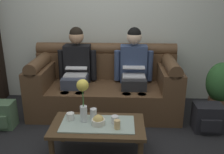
% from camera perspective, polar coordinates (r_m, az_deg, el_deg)
% --- Properties ---
extents(back_wall_patterned, '(6.00, 0.12, 2.90)m').
position_cam_1_polar(back_wall_patterned, '(3.92, -1.16, 15.61)').
color(back_wall_patterned, silver).
rests_on(back_wall_patterned, ground_plane).
extents(couch, '(2.09, 0.88, 0.96)m').
position_cam_1_polar(couch, '(3.63, -1.60, -2.13)').
color(couch, '#513823').
rests_on(couch, ground_plane).
extents(person_left, '(0.56, 0.67, 1.22)m').
position_cam_1_polar(person_left, '(3.59, -8.18, 2.24)').
color(person_left, '#383D4C').
rests_on(person_left, ground_plane).
extents(person_right, '(0.56, 0.67, 1.22)m').
position_cam_1_polar(person_right, '(3.53, 5.01, 2.08)').
color(person_right, '#232326').
rests_on(person_right, ground_plane).
extents(coffee_table, '(0.98, 0.54, 0.37)m').
position_cam_1_polar(coffee_table, '(2.67, -3.31, -11.64)').
color(coffee_table, '#47331E').
rests_on(coffee_table, ground_plane).
extents(flower_vase, '(0.13, 0.13, 0.47)m').
position_cam_1_polar(flower_vase, '(2.57, -6.72, -4.17)').
color(flower_vase, silver).
rests_on(flower_vase, coffee_table).
extents(snack_bowl, '(0.14, 0.14, 0.11)m').
position_cam_1_polar(snack_bowl, '(2.61, -3.18, -10.06)').
color(snack_bowl, silver).
rests_on(snack_bowl, coffee_table).
extents(cup_near_left, '(0.08, 0.08, 0.08)m').
position_cam_1_polar(cup_near_left, '(2.74, -9.57, -8.93)').
color(cup_near_left, white).
rests_on(cup_near_left, coffee_table).
extents(cup_near_right, '(0.07, 0.07, 0.11)m').
position_cam_1_polar(cup_near_right, '(2.72, -4.28, -8.39)').
color(cup_near_right, silver).
rests_on(cup_near_right, coffee_table).
extents(cup_far_center, '(0.08, 0.08, 0.08)m').
position_cam_1_polar(cup_far_center, '(2.63, 0.66, -9.82)').
color(cup_far_center, silver).
rests_on(cup_far_center, coffee_table).
extents(cup_far_left, '(0.06, 0.06, 0.09)m').
position_cam_1_polar(cup_far_left, '(2.53, 1.19, -10.88)').
color(cup_far_left, '#DBB77A').
rests_on(cup_far_left, coffee_table).
extents(backpack_left, '(0.30, 0.26, 0.35)m').
position_cam_1_polar(backpack_left, '(3.53, -23.89, -8.03)').
color(backpack_left, '#4C6B4C').
rests_on(backpack_left, ground_plane).
extents(backpack_right, '(0.35, 0.30, 0.35)m').
position_cam_1_polar(backpack_right, '(3.39, 21.17, -8.79)').
color(backpack_right, black).
rests_on(backpack_right, ground_plane).
extents(potted_plant, '(0.40, 0.40, 0.78)m').
position_cam_1_polar(potted_plant, '(3.76, 23.71, -2.10)').
color(potted_plant, brown).
rests_on(potted_plant, ground_plane).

